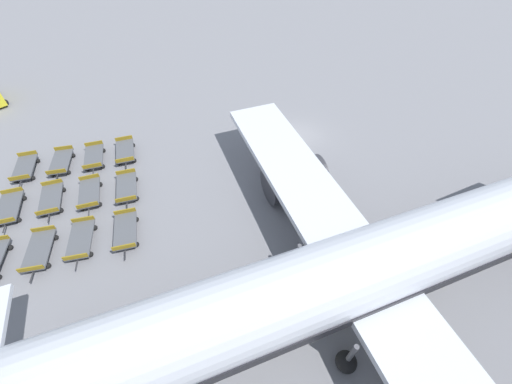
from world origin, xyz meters
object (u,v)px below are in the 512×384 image
(baggage_dolly_row_mid_a_col_b, at_px, (51,199))
(baggage_dolly_row_mid_b_col_c, at_px, (81,240))
(baggage_dolly_row_near_col_b, at_px, (9,208))
(baggage_dolly_row_far_col_a, at_px, (125,151))
(baggage_dolly_row_mid_a_col_a, at_px, (61,162))
(baggage_dolly_row_far_col_b, at_px, (127,187))
(baggage_dolly_row_mid_a_col_c, at_px, (39,250))
(airplane, at_px, (382,263))
(baggage_dolly_row_mid_b_col_a, at_px, (94,157))
(baggage_dolly_row_near_col_a, at_px, (25,168))
(baggage_dolly_row_mid_b_col_b, at_px, (90,193))
(baggage_dolly_row_far_col_c, at_px, (126,231))

(baggage_dolly_row_mid_a_col_b, xyz_separation_m, baggage_dolly_row_mid_b_col_c, (4.55, 2.02, 0.00))
(baggage_dolly_row_near_col_b, distance_m, baggage_dolly_row_far_col_a, 8.89)
(baggage_dolly_row_mid_a_col_a, xyz_separation_m, baggage_dolly_row_far_col_b, (4.85, 4.70, 0.00))
(baggage_dolly_row_near_col_b, xyz_separation_m, baggage_dolly_row_mid_a_col_a, (-4.02, 3.18, 0.00))
(baggage_dolly_row_mid_a_col_c, distance_m, baggage_dolly_row_mid_b_col_c, 2.43)
(airplane, relative_size, baggage_dolly_row_mid_b_col_a, 10.96)
(baggage_dolly_row_mid_b_col_a, bearing_deg, baggage_dolly_row_near_col_a, -95.82)
(baggage_dolly_row_mid_b_col_b, height_order, baggage_dolly_row_far_col_c, same)
(baggage_dolly_row_mid_a_col_a, bearing_deg, baggage_dolly_row_near_col_b, -38.31)
(baggage_dolly_row_mid_a_col_a, distance_m, baggage_dolly_row_mid_b_col_a, 2.51)
(baggage_dolly_row_near_col_a, height_order, baggage_dolly_row_far_col_a, same)
(baggage_dolly_row_near_col_b, bearing_deg, baggage_dolly_row_mid_b_col_c, 45.33)
(baggage_dolly_row_mid_b_col_b, xyz_separation_m, baggage_dolly_row_far_col_a, (-4.08, 2.85, 0.00))
(airplane, bearing_deg, baggage_dolly_row_far_col_a, -146.44)
(baggage_dolly_row_mid_b_col_a, bearing_deg, baggage_dolly_row_mid_a_col_a, -95.98)
(airplane, relative_size, baggage_dolly_row_far_col_b, 10.94)
(baggage_dolly_row_mid_b_col_b, relative_size, baggage_dolly_row_far_col_b, 1.00)
(baggage_dolly_row_mid_a_col_b, distance_m, baggage_dolly_row_mid_b_col_c, 4.97)
(baggage_dolly_row_near_col_b, relative_size, baggage_dolly_row_mid_a_col_b, 1.00)
(baggage_dolly_row_far_col_c, bearing_deg, baggage_dolly_row_mid_b_col_a, -168.45)
(airplane, xyz_separation_m, baggage_dolly_row_far_col_c, (-9.16, -12.42, -2.95))
(baggage_dolly_row_far_col_b, xyz_separation_m, baggage_dolly_row_far_col_c, (4.11, -0.43, 0.00))
(baggage_dolly_row_mid_a_col_a, height_order, baggage_dolly_row_mid_a_col_c, same)
(baggage_dolly_row_mid_a_col_a, height_order, baggage_dolly_row_mid_b_col_a, same)
(baggage_dolly_row_near_col_a, xyz_separation_m, baggage_dolly_row_mid_a_col_b, (4.39, 2.17, 0.00))
(baggage_dolly_row_mid_b_col_a, xyz_separation_m, baggage_dolly_row_far_col_c, (8.70, 1.78, 0.00))
(baggage_dolly_row_mid_a_col_c, relative_size, baggage_dolly_row_mid_b_col_a, 1.01)
(baggage_dolly_row_near_col_a, height_order, baggage_dolly_row_mid_b_col_c, same)
(baggage_dolly_row_mid_a_col_a, bearing_deg, baggage_dolly_row_mid_b_col_a, 84.02)
(baggage_dolly_row_near_col_b, distance_m, baggage_dolly_row_far_col_c, 8.94)
(baggage_dolly_row_mid_b_col_c, bearing_deg, baggage_dolly_row_mid_b_col_b, 172.19)
(baggage_dolly_row_mid_b_col_a, bearing_deg, baggage_dolly_row_far_col_b, 25.66)
(airplane, height_order, baggage_dolly_row_far_col_a, airplane)
(baggage_dolly_row_mid_b_col_b, bearing_deg, airplane, 46.98)
(baggage_dolly_row_mid_a_col_c, height_order, baggage_dolly_row_mid_b_col_b, same)
(baggage_dolly_row_mid_a_col_c, xyz_separation_m, baggage_dolly_row_far_col_b, (-3.75, 5.60, 0.00))
(baggage_dolly_row_mid_b_col_b, distance_m, baggage_dolly_row_far_col_c, 4.96)
(baggage_dolly_row_near_col_b, distance_m, baggage_dolly_row_mid_a_col_b, 2.69)
(baggage_dolly_row_mid_b_col_a, bearing_deg, baggage_dolly_row_mid_a_col_b, -37.66)
(baggage_dolly_row_near_col_b, bearing_deg, baggage_dolly_row_mid_b_col_a, 123.56)
(baggage_dolly_row_mid_a_col_b, xyz_separation_m, baggage_dolly_row_mid_b_col_a, (-3.87, 2.98, 0.00))
(baggage_dolly_row_mid_a_col_a, relative_size, baggage_dolly_row_mid_b_col_a, 1.01)
(baggage_dolly_row_mid_b_col_b, relative_size, baggage_dolly_row_far_col_a, 1.00)
(baggage_dolly_row_mid_a_col_c, distance_m, baggage_dolly_row_far_col_b, 6.74)
(airplane, xyz_separation_m, baggage_dolly_row_mid_a_col_b, (-13.99, -17.19, -2.95))
(baggage_dolly_row_far_col_b, height_order, baggage_dolly_row_far_col_c, same)
(baggage_dolly_row_far_col_c, bearing_deg, baggage_dolly_row_mid_a_col_b, -135.42)
(baggage_dolly_row_near_col_b, relative_size, baggage_dolly_row_mid_a_col_c, 0.99)
(baggage_dolly_row_mid_a_col_b, xyz_separation_m, baggage_dolly_row_far_col_c, (4.83, 4.76, 0.00))
(airplane, xyz_separation_m, baggage_dolly_row_mid_b_col_a, (-17.86, -14.20, -2.95))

